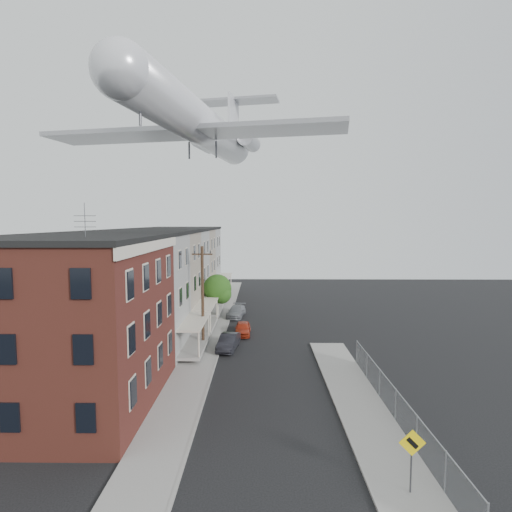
{
  "coord_description": "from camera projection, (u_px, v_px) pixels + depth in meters",
  "views": [
    {
      "loc": [
        -0.54,
        -16.46,
        11.15
      ],
      "look_at": [
        -0.8,
        7.09,
        9.1
      ],
      "focal_mm": 28.0,
      "sensor_mm": 36.0,
      "label": 1
    }
  ],
  "objects": [
    {
      "name": "ground",
      "position": [
        272.0,
        478.0,
        17.36
      ],
      "size": [
        120.0,
        120.0,
        0.0
      ],
      "primitive_type": "plane",
      "color": "black",
      "rests_on": "ground"
    },
    {
      "name": "row_house_d",
      "position": [
        177.0,
        266.0,
        54.4
      ],
      "size": [
        11.98,
        7.0,
        10.3
      ],
      "color": "gray",
      "rests_on": "ground"
    },
    {
      "name": "row_house_e",
      "position": [
        186.0,
        261.0,
        61.37
      ],
      "size": [
        11.98,
        7.0,
        10.3
      ],
      "color": "slate",
      "rests_on": "ground"
    },
    {
      "name": "sidewalk_right",
      "position": [
        364.0,
        412.0,
        23.27
      ],
      "size": [
        3.0,
        26.0,
        0.12
      ],
      "primitive_type": "cube",
      "color": "gray",
      "rests_on": "ground"
    },
    {
      "name": "curb_left",
      "position": [
        226.0,
        329.0,
        41.3
      ],
      "size": [
        0.15,
        62.0,
        0.14
      ],
      "primitive_type": "cube",
      "color": "gray",
      "rests_on": "ground"
    },
    {
      "name": "row_house_c",
      "position": [
        164.0,
        272.0,
        47.43
      ],
      "size": [
        11.98,
        7.0,
        10.3
      ],
      "color": "slate",
      "rests_on": "ground"
    },
    {
      "name": "airplane",
      "position": [
        201.0,
        126.0,
        35.33
      ],
      "size": [
        25.85,
        29.54,
        8.49
      ],
      "color": "silver",
      "rests_on": "ground"
    },
    {
      "name": "sidewalk_left",
      "position": [
        212.0,
        329.0,
        41.32
      ],
      "size": [
        3.0,
        62.0,
        0.12
      ],
      "primitive_type": "cube",
      "color": "gray",
      "rests_on": "ground"
    },
    {
      "name": "utility_pole",
      "position": [
        203.0,
        295.0,
        34.94
      ],
      "size": [
        1.8,
        0.26,
        9.0
      ],
      "color": "black",
      "rests_on": "ground"
    },
    {
      "name": "row_house_a",
      "position": [
        124.0,
        293.0,
        33.48
      ],
      "size": [
        11.98,
        7.0,
        10.3
      ],
      "color": "slate",
      "rests_on": "ground"
    },
    {
      "name": "warning_sign",
      "position": [
        412.0,
        451.0,
        16.11
      ],
      "size": [
        1.1,
        0.11,
        2.8
      ],
      "color": "#515156",
      "rests_on": "ground"
    },
    {
      "name": "row_house_b",
      "position": [
        148.0,
        281.0,
        40.45
      ],
      "size": [
        11.98,
        7.0,
        10.3
      ],
      "color": "gray",
      "rests_on": "ground"
    },
    {
      "name": "corner_building",
      "position": [
        70.0,
        321.0,
        24.01
      ],
      "size": [
        10.31,
        12.3,
        12.15
      ],
      "color": "#381A11",
      "rests_on": "ground"
    },
    {
      "name": "street_tree",
      "position": [
        218.0,
        290.0,
        44.93
      ],
      "size": [
        3.22,
        3.2,
        5.2
      ],
      "color": "black",
      "rests_on": "ground"
    },
    {
      "name": "car_near",
      "position": [
        243.0,
        328.0,
        39.22
      ],
      "size": [
        1.53,
        3.75,
        1.28
      ],
      "primitive_type": "imported",
      "rotation": [
        0.0,
        0.0,
        0.01
      ],
      "color": "#A82D15",
      "rests_on": "ground"
    },
    {
      "name": "chainlink_fence",
      "position": [
        396.0,
        404.0,
        22.17
      ],
      "size": [
        0.06,
        18.06,
        1.9
      ],
      "color": "gray",
      "rests_on": "ground"
    },
    {
      "name": "car_mid",
      "position": [
        228.0,
        342.0,
        34.75
      ],
      "size": [
        1.97,
        4.24,
        1.35
      ],
      "primitive_type": "imported",
      "rotation": [
        0.0,
        0.0,
        -0.14
      ],
      "color": "black",
      "rests_on": "ground"
    },
    {
      "name": "car_far",
      "position": [
        236.0,
        311.0,
        46.64
      ],
      "size": [
        2.36,
        4.61,
        1.28
      ],
      "primitive_type": "imported",
      "rotation": [
        0.0,
        0.0,
        -0.13
      ],
      "color": "gray",
      "rests_on": "ground"
    },
    {
      "name": "curb_right",
      "position": [
        339.0,
        412.0,
        23.28
      ],
      "size": [
        0.15,
        26.0,
        0.14
      ],
      "primitive_type": "cube",
      "color": "gray",
      "rests_on": "ground"
    }
  ]
}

